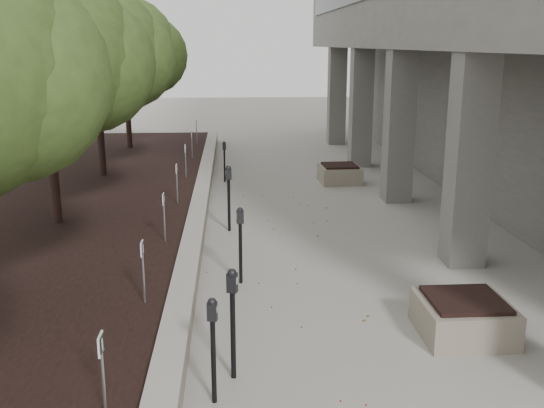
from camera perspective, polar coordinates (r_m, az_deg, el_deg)
name	(u,v)px	position (r m, az deg, el deg)	size (l,w,h in m)	color
retaining_wall	(199,214)	(14.79, -6.69, -0.93)	(0.39, 26.00, 0.50)	gray
planting_bed	(39,219)	(15.44, -20.44, -1.29)	(7.00, 26.00, 0.40)	black
crabapple_tree_3	(47,95)	(13.81, -19.85, 9.35)	(4.60, 4.00, 5.44)	#324C1D
crabapple_tree_4	(97,81)	(18.66, -15.67, 10.76)	(4.60, 4.00, 5.44)	#324C1D
crabapple_tree_5	(126,73)	(23.57, -13.20, 11.57)	(4.60, 4.00, 5.44)	#324C1D
parking_sign_2	(103,378)	(6.74, -15.14, -15.06)	(0.04, 0.22, 0.96)	black
parking_sign_3	(143,272)	(9.43, -11.65, -6.12)	(0.04, 0.22, 0.96)	black
parking_sign_4	(164,217)	(12.26, -9.80, -1.22)	(0.04, 0.22, 0.96)	black
parking_sign_5	(177,184)	(15.16, -8.65, 1.83)	(0.04, 0.22, 0.96)	black
parking_sign_6	(186,161)	(18.09, -7.88, 3.89)	(0.04, 0.22, 0.96)	black
parking_sign_7	(192,145)	(21.04, -7.31, 5.38)	(0.04, 0.22, 0.96)	black
parking_sign_8	(197,132)	(24.01, -6.89, 6.50)	(0.04, 0.22, 0.96)	black
parking_meter_1	(213,351)	(7.50, -5.38, -13.20)	(0.13, 0.09, 1.33)	black
parking_meter_2	(233,324)	(7.96, -3.59, -10.88)	(0.15, 0.10, 1.48)	black
parking_meter_3	(240,246)	(11.02, -2.90, -3.80)	(0.14, 0.10, 1.40)	black
parking_meter_4	(229,199)	(14.10, -3.95, 0.50)	(0.15, 0.11, 1.51)	black
parking_meter_5	(224,162)	(19.24, -4.36, 3.87)	(0.12, 0.09, 1.26)	black
planter_front	(464,317)	(9.64, 17.07, -9.78)	(1.25, 1.25, 0.59)	gray
planter_back	(340,173)	(19.29, 6.18, 2.79)	(1.20, 1.20, 0.56)	gray
berry_scatter	(287,286)	(11.08, 1.33, -7.45)	(3.30, 14.10, 0.02)	maroon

